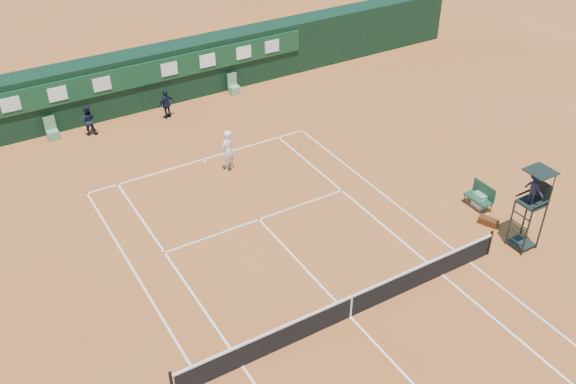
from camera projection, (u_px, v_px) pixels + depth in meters
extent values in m
plane|color=#B35E2A|center=(350.00, 317.00, 21.67)|extent=(90.00, 90.00, 0.00)
cube|color=white|center=(203.00, 159.00, 30.09)|extent=(11.05, 0.08, 0.01)
cube|color=silver|center=(470.00, 262.00, 24.00)|extent=(0.08, 23.85, 0.01)
cube|color=white|center=(202.00, 384.00, 19.34)|extent=(0.08, 23.85, 0.01)
cube|color=white|center=(442.00, 275.00, 23.42)|extent=(0.08, 23.85, 0.01)
cube|color=white|center=(242.00, 366.00, 19.92)|extent=(0.08, 23.85, 0.01)
cube|color=silver|center=(259.00, 219.00, 26.20)|extent=(8.31, 0.08, 0.01)
cube|color=white|center=(350.00, 317.00, 21.67)|extent=(0.08, 12.88, 0.01)
cube|color=white|center=(204.00, 161.00, 29.98)|extent=(0.08, 0.30, 0.01)
cube|color=black|center=(351.00, 307.00, 21.42)|extent=(12.60, 0.04, 0.90)
cube|color=white|center=(352.00, 297.00, 21.15)|extent=(12.80, 0.06, 0.08)
cube|color=white|center=(351.00, 307.00, 21.41)|extent=(0.06, 0.05, 0.92)
cylinder|color=black|center=(490.00, 243.00, 24.08)|extent=(0.10, 0.10, 1.10)
cube|color=black|center=(147.00, 78.00, 34.11)|extent=(40.00, 1.50, 3.00)
cube|color=#103B20|center=(151.00, 73.00, 33.20)|extent=(18.00, 0.10, 1.20)
cube|color=silver|center=(10.00, 105.00, 30.18)|extent=(0.90, 0.04, 0.70)
cube|color=white|center=(58.00, 94.00, 31.11)|extent=(0.90, 0.04, 0.70)
cube|color=silver|center=(102.00, 84.00, 32.04)|extent=(0.90, 0.04, 0.70)
cube|color=silver|center=(169.00, 69.00, 33.57)|extent=(0.90, 0.04, 0.70)
cube|color=white|center=(208.00, 61.00, 34.51)|extent=(0.90, 0.04, 0.70)
cube|color=white|center=(244.00, 53.00, 35.44)|extent=(0.90, 0.04, 0.70)
cube|color=silver|center=(272.00, 46.00, 36.20)|extent=(0.90, 0.04, 0.70)
cube|color=#5A8A60|center=(53.00, 135.00, 31.57)|extent=(0.55, 0.50, 0.46)
cube|color=#558259|center=(50.00, 123.00, 31.40)|extent=(0.55, 0.06, 0.70)
cube|color=#63976C|center=(234.00, 90.00, 35.81)|extent=(0.55, 0.50, 0.46)
cube|color=#598866|center=(232.00, 79.00, 35.65)|extent=(0.55, 0.06, 0.70)
cylinder|color=black|center=(526.00, 234.00, 23.79)|extent=(0.07, 0.07, 2.00)
cylinder|color=black|center=(510.00, 223.00, 24.36)|extent=(0.07, 0.07, 2.00)
cylinder|color=black|center=(541.00, 227.00, 24.13)|extent=(0.07, 0.07, 2.00)
cylinder|color=black|center=(525.00, 217.00, 24.69)|extent=(0.07, 0.07, 2.00)
cube|color=black|center=(532.00, 203.00, 23.66)|extent=(0.85, 0.85, 0.08)
cube|color=black|center=(541.00, 191.00, 23.59)|extent=(0.06, 0.85, 0.80)
cube|color=black|center=(542.00, 204.00, 23.24)|extent=(0.85, 0.05, 0.06)
cube|color=black|center=(524.00, 193.00, 23.83)|extent=(0.85, 0.05, 0.06)
cylinder|color=black|center=(553.00, 186.00, 23.06)|extent=(0.04, 0.04, 1.00)
cylinder|color=black|center=(536.00, 175.00, 23.62)|extent=(0.04, 0.04, 1.00)
cube|color=black|center=(541.00, 171.00, 22.91)|extent=(0.95, 0.95, 0.04)
cube|color=black|center=(521.00, 243.00, 24.72)|extent=(0.80, 0.80, 0.05)
cube|color=black|center=(515.00, 241.00, 24.41)|extent=(0.04, 0.80, 0.04)
cube|color=black|center=(517.00, 233.00, 24.18)|extent=(0.04, 0.80, 0.04)
cube|color=black|center=(519.00, 224.00, 23.96)|extent=(0.04, 0.80, 0.04)
cube|color=black|center=(521.00, 216.00, 23.73)|extent=(0.04, 0.80, 0.04)
imported|color=black|center=(535.00, 188.00, 23.25)|extent=(0.47, 0.82, 1.28)
cube|color=#183D26|center=(478.00, 199.00, 26.65)|extent=(0.55, 1.20, 0.08)
cube|color=#193F2A|center=(484.00, 190.00, 26.56)|extent=(0.06, 1.20, 0.60)
cylinder|color=black|center=(483.00, 212.00, 26.31)|extent=(0.04, 0.04, 0.41)
cylinder|color=black|center=(491.00, 209.00, 26.49)|extent=(0.04, 0.04, 0.41)
cylinder|color=black|center=(464.00, 199.00, 27.09)|extent=(0.04, 0.04, 0.41)
cylinder|color=black|center=(472.00, 196.00, 27.27)|extent=(0.04, 0.04, 0.41)
cube|color=black|center=(488.00, 222.00, 25.86)|extent=(0.62, 0.84, 0.29)
cube|color=silver|center=(481.00, 200.00, 26.84)|extent=(0.55, 0.55, 0.60)
cube|color=#588763|center=(482.00, 194.00, 26.65)|extent=(0.57, 0.57, 0.05)
sphere|color=#B5D331|center=(304.00, 183.00, 28.36)|extent=(0.07, 0.07, 0.07)
imported|color=white|center=(227.00, 151.00, 28.75)|extent=(0.89, 0.79, 2.05)
imported|color=black|center=(88.00, 120.00, 31.67)|extent=(0.92, 0.81, 1.58)
imported|color=black|center=(166.00, 104.00, 33.13)|extent=(0.99, 0.62, 1.57)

